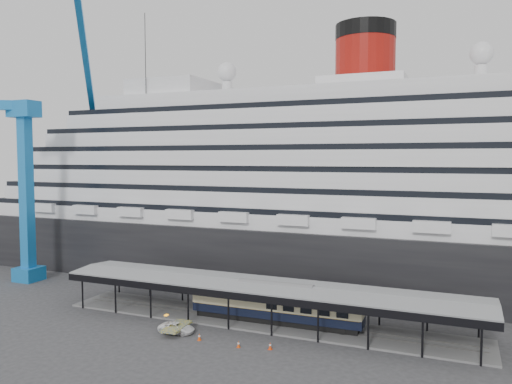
{
  "coord_description": "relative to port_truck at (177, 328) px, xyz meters",
  "views": [
    {
      "loc": [
        23.73,
        -54.27,
        21.44
      ],
      "look_at": [
        -2.09,
        8.0,
        16.84
      ],
      "focal_mm": 35.0,
      "sensor_mm": 36.0,
      "label": 1
    }
  ],
  "objects": [
    {
      "name": "traffic_cone_left",
      "position": [
        3.81,
        -1.17,
        -0.21
      ],
      "size": [
        0.46,
        0.46,
        0.84
      ],
      "rotation": [
        0.0,
        0.0,
        -0.06
      ],
      "color": "#E0470C",
      "rests_on": "ground"
    },
    {
      "name": "platform_canopy",
      "position": [
        8.23,
        7.66,
        1.74
      ],
      "size": [
        56.0,
        9.18,
        5.3
      ],
      "color": "slate",
      "rests_on": "ground"
    },
    {
      "name": "crane_blue",
      "position": [
        -36.89,
        13.28,
        19.33
      ],
      "size": [
        22.63,
        19.19,
        47.6
      ],
      "color": "blue",
      "rests_on": "ground"
    },
    {
      "name": "ground",
      "position": [
        8.23,
        2.66,
        -0.62
      ],
      "size": [
        200.0,
        200.0,
        0.0
      ],
      "primitive_type": "plane",
      "color": "#323234",
      "rests_on": "ground"
    },
    {
      "name": "port_truck",
      "position": [
        0.0,
        0.0,
        0.0
      ],
      "size": [
        4.6,
        2.32,
        1.25
      ],
      "primitive_type": "imported",
      "rotation": [
        0.0,
        0.0,
        1.63
      ],
      "color": "white",
      "rests_on": "ground"
    },
    {
      "name": "pullman_carriage",
      "position": [
        10.1,
        7.66,
        2.07
      ],
      "size": [
        22.66,
        3.36,
        22.19
      ],
      "rotation": [
        0.0,
        0.0,
        0.02
      ],
      "color": "black",
      "rests_on": "ground"
    },
    {
      "name": "cruise_ship",
      "position": [
        8.28,
        34.66,
        17.73
      ],
      "size": [
        130.0,
        30.0,
        43.9
      ],
      "color": "black",
      "rests_on": "ground"
    },
    {
      "name": "traffic_cone_mid",
      "position": [
        8.99,
        -1.41,
        -0.24
      ],
      "size": [
        0.44,
        0.44,
        0.76
      ],
      "rotation": [
        0.0,
        0.0,
        -0.12
      ],
      "color": "#E1490C",
      "rests_on": "ground"
    },
    {
      "name": "traffic_cone_right",
      "position": [
        12.52,
        -0.59,
        -0.21
      ],
      "size": [
        0.48,
        0.48,
        0.84
      ],
      "rotation": [
        0.0,
        0.0,
        -0.12
      ],
      "color": "#E43B0C",
      "rests_on": "ground"
    }
  ]
}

